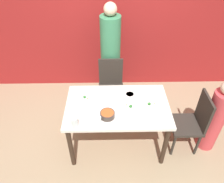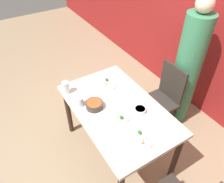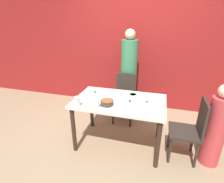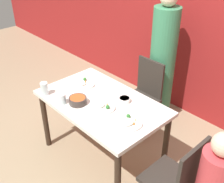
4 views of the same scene
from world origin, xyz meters
The scene contains 16 objects.
ground_plane centered at (0.00, 0.00, 0.00)m, with size 10.00×10.00×0.00m, color #998466.
wall_back centered at (0.00, 1.48, 1.35)m, with size 10.00×0.06×2.70m.
dining_table centered at (0.00, 0.00, 0.66)m, with size 1.31×0.81×0.76m.
chair_adult_spot centered at (-0.07, 0.74, 0.49)m, with size 0.40×0.40×0.91m.
chair_child_spot centered at (1.00, -0.05, 0.49)m, with size 0.40×0.40×0.91m.
person_adult centered at (-0.07, 1.07, 0.79)m, with size 0.32×0.32×1.69m.
person_child centered at (1.29, -0.05, 0.53)m, with size 0.25×0.25×1.15m.
bowl_curry centered at (-0.13, -0.20, 0.79)m, with size 0.18×0.18×0.07m.
plate_rice_adult centered at (0.44, -0.07, 0.77)m, with size 0.26×0.26×0.05m.
plate_rice_child centered at (-0.38, 0.07, 0.77)m, with size 0.25×0.25×0.06m.
plate_noodles centered at (0.10, -0.08, 0.77)m, with size 0.26×0.26×0.06m.
bowl_rice_small centered at (0.17, 0.16, 0.78)m, with size 0.12×0.12×0.05m.
glass_water_tall centered at (-0.50, -0.35, 0.83)m, with size 0.08×0.08×0.14m.
glass_water_short centered at (-0.24, -0.31, 0.81)m, with size 0.08×0.08×0.11m.
napkin_folded centered at (0.52, 0.23, 0.76)m, with size 0.14×0.14×0.01m.
fork_steel centered at (0.29, -0.29, 0.76)m, with size 0.18×0.06×0.01m.
Camera 1 is at (-0.11, -2.00, 2.66)m, focal length 35.00 mm.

